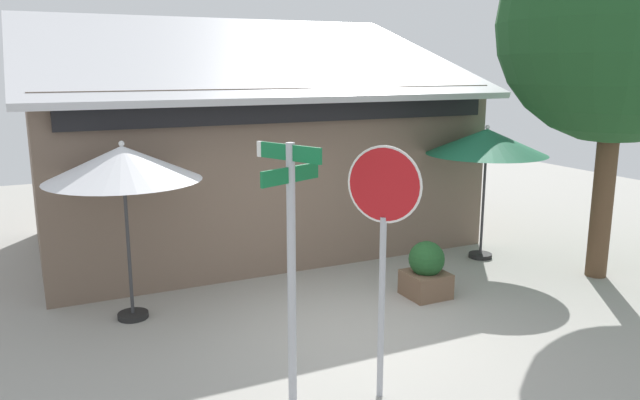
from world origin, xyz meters
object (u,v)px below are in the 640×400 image
Objects in this scene: shade_tree at (637,30)px; patio_umbrella_ivory_left at (123,164)px; stop_sign at (383,224)px; sidewalk_planter at (426,271)px; street_sign_post at (291,252)px; patio_umbrella_forest_green_center at (487,142)px.

patio_umbrella_ivory_left is at bearing 167.77° from shade_tree.
sidewalk_planter is (2.25, 2.31, -1.56)m from stop_sign.
shade_tree is (7.93, -1.72, 1.92)m from patio_umbrella_ivory_left.
stop_sign is 4.06m from patio_umbrella_ivory_left.
sidewalk_planter is at bearing 45.82° from stop_sign.
street_sign_post reaches higher than patio_umbrella_forest_green_center.
patio_umbrella_forest_green_center is at bearing 127.25° from shade_tree.
shade_tree reaches higher than street_sign_post.
patio_umbrella_forest_green_center is 0.41× the size of shade_tree.
stop_sign is 6.45m from shade_tree.
stop_sign is 0.45× the size of shade_tree.
sidewalk_planter is (4.38, -1.13, -1.85)m from patio_umbrella_ivory_left.
shade_tree reaches higher than stop_sign.
patio_umbrella_forest_green_center is at bearing 38.93° from stop_sign.
street_sign_post is at bearing 170.36° from stop_sign.
patio_umbrella_ivory_left is at bearing 121.69° from stop_sign.
patio_umbrella_ivory_left is 8.34m from shade_tree.
patio_umbrella_forest_green_center reaches higher than sidewalk_planter.
sidewalk_planter is (-2.16, -1.25, -1.80)m from patio_umbrella_forest_green_center.
street_sign_post reaches higher than sidewalk_planter.
patio_umbrella_ivory_left is 1.02× the size of patio_umbrella_forest_green_center.
patio_umbrella_ivory_left is at bearing 109.15° from street_sign_post.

